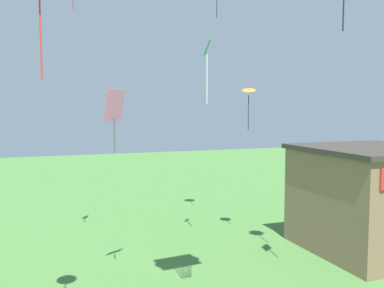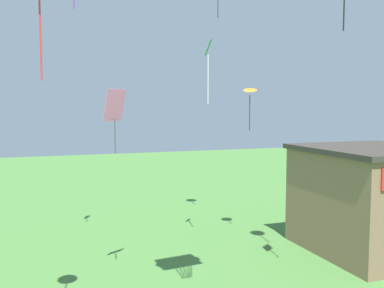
% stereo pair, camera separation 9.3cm
% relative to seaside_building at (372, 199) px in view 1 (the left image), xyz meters
% --- Properties ---
extents(seaside_building, '(6.35, 6.49, 5.13)m').
position_rel_seaside_building_xyz_m(seaside_building, '(0.00, 0.00, 0.00)').
color(seaside_building, '#84664C').
rests_on(seaside_building, ground_plane).
extents(kite_orange_delta, '(0.96, 0.95, 2.25)m').
position_rel_seaside_building_xyz_m(kite_orange_delta, '(-5.00, 3.57, 5.21)').
color(kite_orange_delta, orange).
extents(kite_green_diamond, '(0.54, 0.66, 3.10)m').
position_rel_seaside_building_xyz_m(kite_green_diamond, '(-7.51, 3.15, 6.77)').
color(kite_green_diamond, green).
extents(kite_pink_diamond, '(0.96, 0.75, 2.50)m').
position_rel_seaside_building_xyz_m(kite_pink_diamond, '(-12.55, 0.26, 4.39)').
color(kite_pink_diamond, pink).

